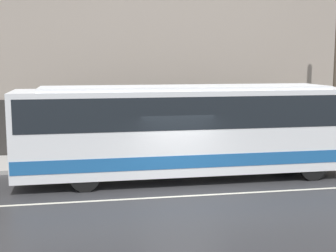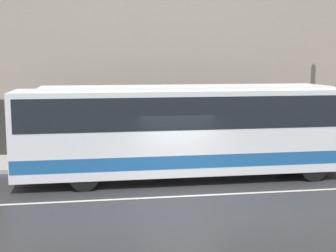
# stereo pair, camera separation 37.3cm
# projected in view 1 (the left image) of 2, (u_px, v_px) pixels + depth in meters

# --- Properties ---
(ground_plane) EXTENTS (60.00, 60.00, 0.00)m
(ground_plane) POSITION_uv_depth(u_px,v_px,m) (184.00, 196.00, 15.03)
(ground_plane) COLOR #2D2D30
(sidewalk) EXTENTS (60.00, 3.08, 0.16)m
(sidewalk) POSITION_uv_depth(u_px,v_px,m) (157.00, 158.00, 20.41)
(sidewalk) COLOR #A09E99
(sidewalk) RESTS_ON ground_plane
(building_facade) EXTENTS (60.00, 0.35, 10.48)m
(building_facade) POSITION_uv_depth(u_px,v_px,m) (151.00, 44.00, 21.36)
(building_facade) COLOR gray
(building_facade) RESTS_ON ground_plane
(lane_stripe) EXTENTS (54.00, 0.14, 0.01)m
(lane_stripe) POSITION_uv_depth(u_px,v_px,m) (184.00, 196.00, 15.03)
(lane_stripe) COLOR beige
(lane_stripe) RESTS_ON ground_plane
(transit_bus) EXTENTS (12.17, 2.58, 3.42)m
(transit_bus) POSITION_uv_depth(u_px,v_px,m) (186.00, 127.00, 17.07)
(transit_bus) COLOR white
(transit_bus) RESTS_ON ground_plane
(pedestrian_waiting) EXTENTS (0.36, 0.36, 1.77)m
(pedestrian_waiting) POSITION_uv_depth(u_px,v_px,m) (176.00, 138.00, 20.22)
(pedestrian_waiting) COLOR #333338
(pedestrian_waiting) RESTS_ON sidewalk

